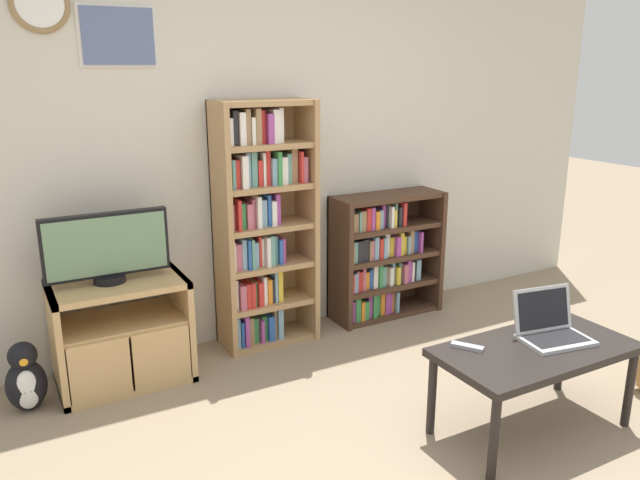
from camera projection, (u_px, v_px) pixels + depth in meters
name	position (u px, v px, depth m)	size (l,w,h in m)	color
wall_back	(262.00, 145.00, 4.14)	(5.92, 0.09, 2.60)	beige
tv_stand	(122.00, 331.00, 3.66)	(0.75, 0.50, 0.62)	tan
television	(107.00, 248.00, 3.51)	(0.69, 0.18, 0.41)	black
bookshelf_tall	(260.00, 224.00, 4.06)	(0.63, 0.32, 1.62)	tan
bookshelf_short	(380.00, 257.00, 4.61)	(0.84, 0.31, 0.92)	#472D1E
coffee_table	(535.00, 356.00, 3.13)	(1.02, 0.52, 0.47)	black
laptop	(550.00, 327.00, 3.19)	(0.38, 0.32, 0.25)	#B7BABC
remote_near_laptop	(467.00, 347.00, 3.09)	(0.13, 0.16, 0.02)	#99999E
penguin_figurine	(26.00, 380.00, 3.37)	(0.21, 0.19, 0.40)	black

